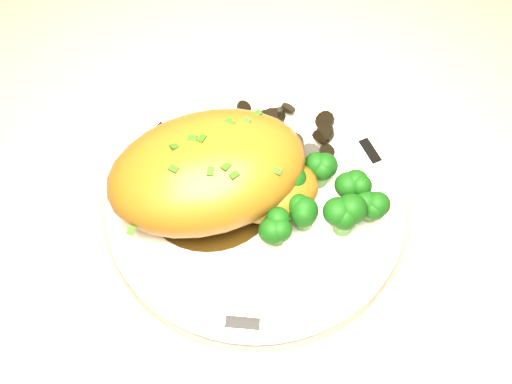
{
  "coord_description": "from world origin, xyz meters",
  "views": [
    {
      "loc": [
        0.2,
        1.28,
        1.54
      ],
      "look_at": [
        0.2,
        1.58,
        1.01
      ],
      "focal_mm": 45.0,
      "sensor_mm": 36.0,
      "label": 1
    }
  ],
  "objects_px": {
    "plate": "(256,202)",
    "broccoli_florets": "(323,199)",
    "counter": "(329,294)",
    "chicken_breast": "(215,173)"
  },
  "relations": [
    {
      "from": "counter",
      "to": "broccoli_florets",
      "type": "relative_size",
      "value": 19.92
    },
    {
      "from": "counter",
      "to": "chicken_breast",
      "type": "xyz_separation_m",
      "value": [
        -0.16,
        -0.09,
        0.54
      ]
    },
    {
      "from": "broccoli_florets",
      "to": "plate",
      "type": "bearing_deg",
      "value": 167.55
    },
    {
      "from": "plate",
      "to": "broccoli_florets",
      "type": "relative_size",
      "value": 2.55
    },
    {
      "from": "counter",
      "to": "broccoli_florets",
      "type": "height_order",
      "value": "counter"
    },
    {
      "from": "counter",
      "to": "broccoli_florets",
      "type": "xyz_separation_m",
      "value": [
        -0.06,
        -0.11,
        0.53
      ]
    },
    {
      "from": "plate",
      "to": "broccoli_florets",
      "type": "height_order",
      "value": "broccoli_florets"
    },
    {
      "from": "chicken_breast",
      "to": "broccoli_florets",
      "type": "xyz_separation_m",
      "value": [
        0.1,
        -0.02,
        -0.01
      ]
    },
    {
      "from": "broccoli_florets",
      "to": "counter",
      "type": "bearing_deg",
      "value": 58.91
    },
    {
      "from": "plate",
      "to": "broccoli_florets",
      "type": "bearing_deg",
      "value": -12.45
    }
  ]
}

